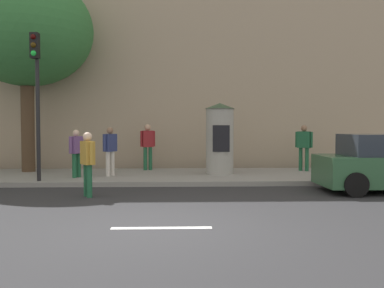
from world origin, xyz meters
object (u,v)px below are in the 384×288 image
object	(u,v)px
poster_column	(220,138)
traffic_light	(36,83)
pedestrian_tallest	(88,159)
pedestrian_near_pole	(304,144)
pedestrian_in_red_top	(76,150)
pedestrian_with_bag	(148,143)
street_tree	(26,31)
pedestrian_with_backpack	(110,147)

from	to	relation	value
poster_column	traffic_light	bearing A→B (deg)	-162.39
pedestrian_tallest	pedestrian_near_pole	size ratio (longest dim) A/B	0.97
pedestrian_in_red_top	pedestrian_tallest	bearing A→B (deg)	-70.90
pedestrian_tallest	pedestrian_with_bag	xyz separation A→B (m)	(1.16, 5.05, 0.18)
pedestrian_with_bag	pedestrian_near_pole	bearing A→B (deg)	-4.73
street_tree	pedestrian_with_backpack	bearing A→B (deg)	-24.28
pedestrian_tallest	pedestrian_with_bag	world-z (taller)	pedestrian_with_bag
traffic_light	pedestrian_tallest	size ratio (longest dim) A/B	2.66
pedestrian_near_pole	pedestrian_with_bag	world-z (taller)	pedestrian_with_bag
pedestrian_tallest	pedestrian_with_backpack	bearing A→B (deg)	89.26
pedestrian_with_backpack	pedestrian_with_bag	distance (m)	2.13
poster_column	pedestrian_tallest	world-z (taller)	poster_column
pedestrian_tallest	pedestrian_with_bag	size ratio (longest dim) A/B	0.96
street_tree	pedestrian_tallest	xyz separation A→B (m)	(3.19, -4.69, -4.30)
street_tree	pedestrian_in_red_top	bearing A→B (deg)	-39.84
pedestrian_with_backpack	traffic_light	bearing A→B (deg)	-146.17
poster_column	pedestrian_near_pole	distance (m)	3.35
pedestrian_tallest	pedestrian_near_pole	distance (m)	8.36
poster_column	pedestrian_tallest	xyz separation A→B (m)	(-3.77, -3.72, -0.42)
traffic_light	pedestrian_with_backpack	distance (m)	3.10
traffic_light	pedestrian_with_bag	distance (m)	4.81
poster_column	pedestrian_with_bag	bearing A→B (deg)	153.12
poster_column	pedestrian_near_pole	world-z (taller)	poster_column
traffic_light	pedestrian_near_pole	distance (m)	9.52
pedestrian_with_backpack	pedestrian_with_bag	bearing A→B (deg)	58.23
street_tree	pedestrian_tallest	distance (m)	7.12
pedestrian_with_backpack	pedestrian_in_red_top	xyz separation A→B (m)	(-1.03, -0.38, -0.06)
pedestrian_in_red_top	street_tree	bearing A→B (deg)	140.16
pedestrian_with_backpack	pedestrian_in_red_top	distance (m)	1.10
pedestrian_in_red_top	pedestrian_with_backpack	bearing A→B (deg)	20.30
street_tree	pedestrian_with_bag	xyz separation A→B (m)	(4.36, 0.35, -4.12)
traffic_light	pedestrian_near_pole	bearing A→B (deg)	16.51
pedestrian_with_bag	street_tree	bearing A→B (deg)	-175.35
street_tree	pedestrian_in_red_top	distance (m)	5.12
street_tree	poster_column	bearing A→B (deg)	-7.91
pedestrian_with_backpack	pedestrian_in_red_top	size ratio (longest dim) A/B	1.05
poster_column	pedestrian_in_red_top	xyz separation A→B (m)	(-4.76, -0.87, -0.35)
traffic_light	street_tree	distance (m)	3.74
pedestrian_in_red_top	pedestrian_near_pole	bearing A→B (deg)	12.08
traffic_light	pedestrian_with_backpack	xyz separation A→B (m)	(1.96, 1.32, -2.01)
street_tree	pedestrian_near_pole	bearing A→B (deg)	-0.72
traffic_light	street_tree	world-z (taller)	street_tree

